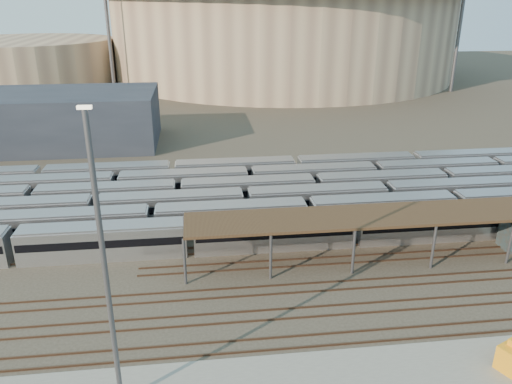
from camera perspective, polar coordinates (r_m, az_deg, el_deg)
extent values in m
plane|color=#383026|center=(50.54, 1.23, -10.62)|extent=(420.00, 420.00, 0.00)
cube|color=silver|center=(56.27, -7.53, -5.16)|extent=(112.00, 2.90, 3.60)
cube|color=silver|center=(61.44, 5.98, -2.70)|extent=(112.00, 2.90, 3.60)
cube|color=silver|center=(64.14, -1.20, -1.51)|extent=(112.00, 2.90, 3.60)
cube|color=silver|center=(69.61, 6.81, 0.24)|extent=(112.00, 2.90, 3.60)
cube|color=silver|center=(72.04, -0.72, 1.15)|extent=(112.00, 2.90, 3.60)
cube|color=silver|center=(77.07, 4.61, 2.46)|extent=(112.00, 2.90, 3.60)
cylinder|color=#4F4F53|center=(50.03, -8.15, -7.89)|extent=(0.30, 0.30, 5.00)
cylinder|color=#4F4F53|center=(54.80, -8.09, -5.13)|extent=(0.30, 0.30, 5.00)
cylinder|color=#4F4F53|center=(50.45, 1.69, -7.39)|extent=(0.30, 0.30, 5.00)
cylinder|color=#4F4F53|center=(55.19, 0.87, -4.70)|extent=(0.30, 0.30, 5.00)
cylinder|color=#4F4F53|center=(52.30, 11.09, -6.71)|extent=(0.30, 0.30, 5.00)
cylinder|color=#4F4F53|center=(56.88, 9.48, -4.18)|extent=(0.30, 0.30, 5.00)
cylinder|color=#4F4F53|center=(55.42, 19.61, -5.94)|extent=(0.30, 0.30, 5.00)
cylinder|color=#4F4F53|center=(59.77, 17.41, -3.62)|extent=(0.30, 0.30, 5.00)
cylinder|color=#4F4F53|center=(59.62, 27.05, -5.16)|extent=(0.30, 0.30, 5.00)
cylinder|color=#4F4F53|center=(63.68, 24.49, -3.05)|extent=(0.30, 0.30, 5.00)
cube|color=#322014|center=(58.44, 22.58, -2.06)|extent=(60.00, 6.00, 0.30)
cube|color=#4C3323|center=(49.04, 1.53, -11.61)|extent=(170.00, 0.12, 0.18)
cube|color=#4C3323|center=(50.29, 1.27, -10.69)|extent=(170.00, 0.12, 0.18)
cube|color=#4C3323|center=(45.78, 2.27, -14.33)|extent=(170.00, 0.12, 0.18)
cube|color=#4C3323|center=(46.99, 1.98, -13.27)|extent=(170.00, 0.12, 0.18)
cube|color=#4C3323|center=(42.65, 3.16, -17.45)|extent=(170.00, 0.12, 0.18)
cube|color=#4C3323|center=(43.81, 2.81, -16.22)|extent=(170.00, 0.12, 0.18)
cylinder|color=tan|center=(185.44, 2.94, 17.52)|extent=(116.00, 116.00, 28.00)
cylinder|color=tan|center=(181.64, -24.79, 13.35)|extent=(56.00, 56.00, 14.00)
cube|color=#1E232D|center=(103.85, -23.04, 7.66)|extent=(42.00, 20.00, 10.00)
cylinder|color=#4F4F53|center=(154.44, -16.53, 17.40)|extent=(1.00, 1.00, 36.00)
cylinder|color=#4F4F53|center=(161.70, 22.24, 16.88)|extent=(1.00, 1.00, 36.00)
cylinder|color=#4F4F53|center=(202.57, -8.42, 18.81)|extent=(1.00, 1.00, 36.00)
cylinder|color=#4F4F53|center=(33.23, -16.83, -8.82)|extent=(0.36, 0.36, 20.84)
cube|color=#FFF2CC|center=(29.54, -19.03, 9.14)|extent=(0.81, 0.32, 0.20)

